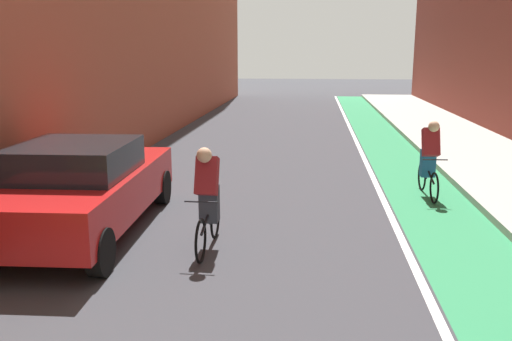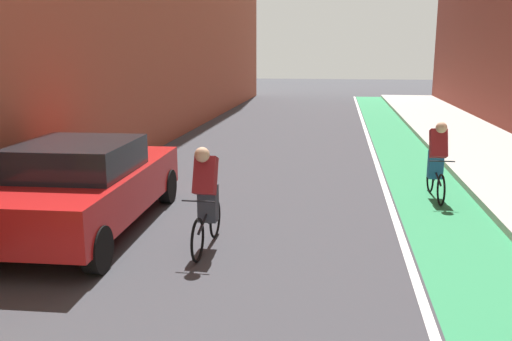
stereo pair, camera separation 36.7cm
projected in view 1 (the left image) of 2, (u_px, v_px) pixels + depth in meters
name	position (u px, v px, depth m)	size (l,w,h in m)	color
ground_plane	(280.00, 167.00, 14.18)	(92.45, 92.45, 0.00)	#38383D
bike_lane_paint	(394.00, 155.00, 15.80)	(1.60, 42.02, 0.00)	#2D8451
lane_divider_stripe	(362.00, 154.00, 15.89)	(0.12, 42.02, 0.00)	white
sidewalk_right	(480.00, 154.00, 15.54)	(3.22, 42.02, 0.14)	#A8A59E
parked_sedan_red	(81.00, 186.00, 8.90)	(2.17, 4.73, 1.53)	red
cyclist_trailing	(208.00, 195.00, 8.14)	(0.48, 1.69, 1.60)	black
cyclist_far	(429.00, 156.00, 11.15)	(0.48, 1.68, 1.59)	black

